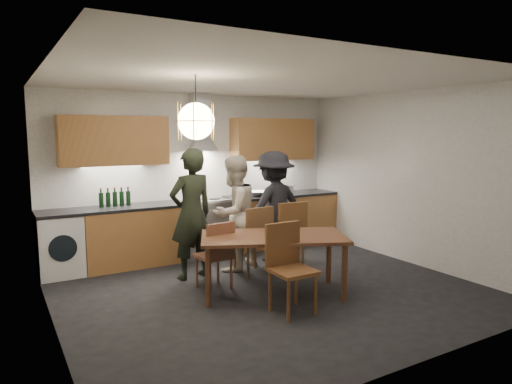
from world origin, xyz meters
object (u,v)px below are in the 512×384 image
stock_pot (288,190)px  wine_bottles (115,197)px  person_left (191,214)px  person_right (274,206)px  dining_table (273,242)px  person_mid (234,213)px  chair_back_left (217,251)px  chair_front (288,261)px  mixing_bowl (258,194)px

stock_pot → wine_bottles: 3.01m
person_left → stock_pot: 2.46m
person_right → stock_pot: size_ratio=8.50×
dining_table → wine_bottles: size_ratio=4.25×
dining_table → person_left: (-0.62, 1.09, 0.24)m
person_mid → person_right: size_ratio=0.98×
dining_table → chair_back_left: size_ratio=2.21×
person_mid → wine_bottles: (-1.43, 1.03, 0.21)m
chair_front → person_right: 2.04m
mixing_bowl → dining_table: bearing=-115.9°
chair_front → wine_bottles: 3.02m
person_right → chair_front: bearing=53.1°
stock_pot → wine_bottles: bearing=177.9°
chair_front → chair_back_left: bearing=111.3°
chair_back_left → person_mid: 0.97m
dining_table → wine_bottles: wine_bottles is taller
chair_front → person_left: size_ratio=0.55×
chair_back_left → person_left: 0.74m
wine_bottles → chair_back_left: bearing=-64.2°
chair_back_left → person_right: 1.60m
person_right → wine_bottles: size_ratio=3.71×
person_mid → stock_pot: (1.57, 0.92, 0.14)m
person_left → mixing_bowl: (1.63, 0.98, 0.06)m
person_left → person_right: person_left is taller
mixing_bowl → wine_bottles: wine_bottles is taller
person_left → chair_back_left: bearing=87.9°
chair_front → mixing_bowl: bearing=65.7°
mixing_bowl → chair_front: bearing=-113.8°
person_right → mixing_bowl: (0.20, 0.82, 0.09)m
chair_back_left → stock_pot: (2.17, 1.61, 0.47)m
person_mid → mixing_bowl: (0.94, 0.92, 0.11)m
dining_table → chair_front: (-0.14, -0.53, -0.09)m
chair_front → stock_pot: bearing=55.3°
chair_back_left → mixing_bowl: mixing_bowl is taller
chair_back_left → chair_front: (0.40, -1.00, 0.06)m
person_left → wine_bottles: size_ratio=3.88×
wine_bottles → person_left: bearing=-55.4°
chair_front → stock_pot: (1.78, 2.61, 0.41)m
dining_table → stock_pot: (1.63, 2.07, 0.32)m
chair_front → stock_pot: 3.18m
person_left → mixing_bowl: person_left is taller
person_left → wine_bottles: bearing=-64.6°
chair_front → mixing_bowl: size_ratio=2.85×
chair_back_left → person_right: (1.34, 0.79, 0.35)m
chair_front → mixing_bowl: 2.88m
person_mid → chair_back_left: bearing=26.3°
mixing_bowl → person_right: bearing=-104.0°
person_right → stock_pot: bearing=-144.4°
chair_back_left → person_right: person_right is taller
chair_front → person_right: (0.95, 1.79, 0.29)m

